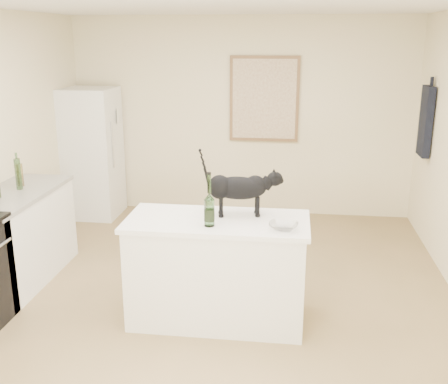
# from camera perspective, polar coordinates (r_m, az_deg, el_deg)

# --- Properties ---
(floor) EXTENTS (5.50, 5.50, 0.00)m
(floor) POSITION_cam_1_polar(r_m,az_deg,el_deg) (4.91, -1.54, -12.07)
(floor) COLOR #94784F
(floor) RESTS_ON ground
(ceiling) EXTENTS (5.50, 5.50, 0.00)m
(ceiling) POSITION_cam_1_polar(r_m,az_deg,el_deg) (4.33, -1.82, 19.81)
(ceiling) COLOR white
(ceiling) RESTS_ON ground
(wall_back) EXTENTS (4.50, 0.00, 4.50)m
(wall_back) POSITION_cam_1_polar(r_m,az_deg,el_deg) (7.13, 1.86, 7.97)
(wall_back) COLOR beige
(wall_back) RESTS_ON ground
(wall_front) EXTENTS (4.50, 0.00, 4.50)m
(wall_front) POSITION_cam_1_polar(r_m,az_deg,el_deg) (1.96, -14.98, -16.19)
(wall_front) COLOR beige
(wall_front) RESTS_ON ground
(island_base) EXTENTS (1.44, 0.67, 0.86)m
(island_base) POSITION_cam_1_polar(r_m,az_deg,el_deg) (4.53, -0.72, -8.56)
(island_base) COLOR white
(island_base) RESTS_ON floor
(island_top) EXTENTS (1.50, 0.70, 0.04)m
(island_top) POSITION_cam_1_polar(r_m,az_deg,el_deg) (4.36, -0.74, -3.19)
(island_top) COLOR white
(island_top) RESTS_ON island_base
(left_cabinets) EXTENTS (0.60, 1.40, 0.86)m
(left_cabinets) POSITION_cam_1_polar(r_m,az_deg,el_deg) (5.61, -21.22, -4.70)
(left_cabinets) COLOR white
(left_cabinets) RESTS_ON floor
(left_countertop) EXTENTS (0.62, 1.44, 0.04)m
(left_countertop) POSITION_cam_1_polar(r_m,az_deg,el_deg) (5.47, -21.70, -0.29)
(left_countertop) COLOR gray
(left_countertop) RESTS_ON left_cabinets
(fridge) EXTENTS (0.68, 0.68, 1.70)m
(fridge) POSITION_cam_1_polar(r_m,az_deg,el_deg) (7.28, -14.00, 4.07)
(fridge) COLOR white
(fridge) RESTS_ON floor
(artwork_frame) EXTENTS (0.90, 0.03, 1.10)m
(artwork_frame) POSITION_cam_1_polar(r_m,az_deg,el_deg) (7.04, 4.32, 9.88)
(artwork_frame) COLOR brown
(artwork_frame) RESTS_ON wall_back
(artwork_canvas) EXTENTS (0.82, 0.00, 1.02)m
(artwork_canvas) POSITION_cam_1_polar(r_m,az_deg,el_deg) (7.02, 4.31, 9.86)
(artwork_canvas) COLOR beige
(artwork_canvas) RESTS_ON wall_back
(hanging_garment) EXTENTS (0.08, 0.34, 0.80)m
(hanging_garment) POSITION_cam_1_polar(r_m,az_deg,el_deg) (6.56, 20.78, 7.08)
(hanging_garment) COLOR black
(hanging_garment) RESTS_ON wall_right
(black_cat) EXTENTS (0.63, 0.28, 0.42)m
(black_cat) POSITION_cam_1_polar(r_m,az_deg,el_deg) (4.39, 1.51, 0.12)
(black_cat) COLOR black
(black_cat) RESTS_ON island_top
(wine_bottle) EXTENTS (0.10, 0.10, 0.38)m
(wine_bottle) POSITION_cam_1_polar(r_m,az_deg,el_deg) (4.15, -1.59, -1.15)
(wine_bottle) COLOR #2C6327
(wine_bottle) RESTS_ON island_top
(glass_bowl) EXTENTS (0.26, 0.26, 0.05)m
(glass_bowl) POSITION_cam_1_polar(r_m,az_deg,el_deg) (4.14, 6.38, -3.66)
(glass_bowl) COLOR white
(glass_bowl) RESTS_ON island_top
(fridge_paper) EXTENTS (0.06, 0.14, 0.19)m
(fridge_paper) POSITION_cam_1_polar(r_m,az_deg,el_deg) (7.18, -11.37, 7.93)
(fridge_paper) COLOR white
(fridge_paper) RESTS_ON fridge
(counter_bottle_cluster) EXTENTS (0.12, 0.46, 0.30)m
(counter_bottle_cluster) POSITION_cam_1_polar(r_m,az_deg,el_deg) (5.49, -21.77, 1.44)
(counter_bottle_cluster) COLOR #315B1F
(counter_bottle_cluster) RESTS_ON left_countertop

